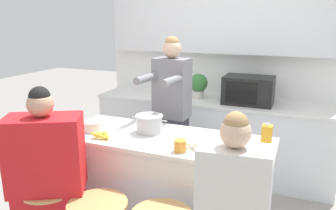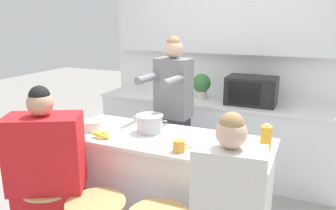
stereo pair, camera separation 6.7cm
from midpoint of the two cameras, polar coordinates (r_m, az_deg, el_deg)
wall_back at (r=4.17m, az=10.24°, el=10.20°), size 3.05×0.22×2.70m
back_counter at (r=4.10m, az=8.48°, el=-5.32°), size 2.83×0.67×0.92m
kitchen_island at (r=2.83m, az=0.13°, el=-14.46°), size 1.70×0.67×0.94m
person_cooking at (r=3.29m, az=1.47°, el=-3.00°), size 0.38×0.57×1.70m
person_wrapped_blanket at (r=2.62m, az=-19.37°, el=-13.20°), size 0.59×0.50×1.42m
cooking_pot at (r=2.73m, az=-2.53°, el=-3.24°), size 0.32×0.23×0.15m
fruit_bowl at (r=2.43m, az=7.74°, el=-6.79°), size 0.24×0.24×0.06m
mixing_bowl_steel at (r=2.85m, az=-12.21°, el=-3.47°), size 0.18×0.18×0.08m
coffee_cup_near at (r=2.41m, az=12.96°, el=-6.91°), size 0.11×0.08×0.08m
coffee_cup_far at (r=2.34m, az=2.72°, el=-7.14°), size 0.12×0.09×0.08m
banana_bunch at (r=2.66m, az=-10.77°, el=-5.05°), size 0.19×0.13×0.06m
juice_carton at (r=2.45m, az=17.47°, el=-5.55°), size 0.07×0.07×0.20m
microwave at (r=3.81m, az=14.83°, el=2.45°), size 0.55×0.38×0.31m
potted_plant at (r=3.98m, az=6.33°, el=3.55°), size 0.22×0.22×0.30m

